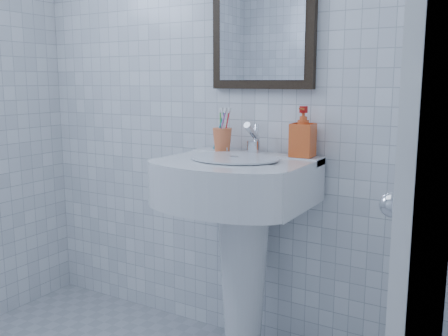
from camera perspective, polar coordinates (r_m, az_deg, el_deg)
The scene contains 10 objects.
wall_back at distance 2.44m, azimuth -0.80°, elevation 9.31°, with size 2.20×0.02×2.50m, color white.
wall_right at distance 0.90m, azimuth 20.06°, elevation 7.71°, with size 0.02×2.40×2.50m, color white.
washbasin at distance 2.22m, azimuth 1.94°, elevation -6.58°, with size 0.62×0.46×0.96m.
faucet at distance 2.25m, azimuth 3.37°, elevation 3.11°, with size 0.06×0.13×0.15m.
toothbrush_cup at distance 2.33m, azimuth -0.20°, elevation 3.26°, with size 0.09×0.09×0.11m, color orange, non-canonical shape.
soap_dispenser at distance 2.17m, azimuth 9.01°, elevation 4.07°, with size 0.10×0.10×0.21m, color red.
wall_mirror at distance 2.32m, azimuth 4.43°, elevation 16.68°, with size 0.50×0.04×0.62m.
bathroom_door at distance 1.48m, azimuth 22.67°, elevation -1.63°, with size 0.04×0.80×2.00m, color white.
towel_ring at distance 1.60m, azimuth 22.74°, elevation 1.03°, with size 0.18×0.18×0.01m, color silver.
hand_towel at distance 1.64m, azimuth 21.62°, elevation -5.15°, with size 0.03×0.16×0.38m, color silver.
Camera 1 is at (1.27, -0.89, 1.28)m, focal length 40.00 mm.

